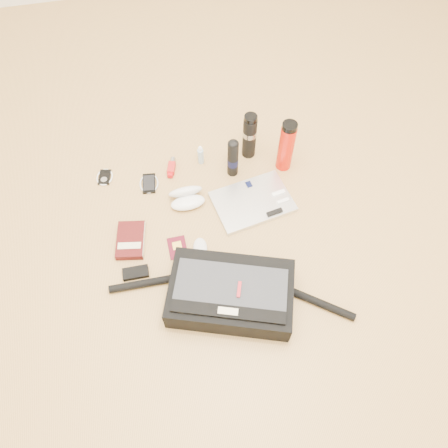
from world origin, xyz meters
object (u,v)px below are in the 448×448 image
Objects in this scene: messenger_bag at (230,293)px; thermos_red at (286,146)px; book at (131,240)px; laptop at (253,202)px; thermos_black at (250,136)px.

messenger_bag is 3.37× the size of thermos_red.
messenger_bag is 4.80× the size of book.
messenger_bag is 2.46× the size of laptop.
book is at bearing 155.02° from messenger_bag.
laptop is 1.52× the size of thermos_black.
thermos_red reaches higher than book.
thermos_black reaches higher than book.
thermos_red is at bearing 33.01° from laptop.
book is (-0.56, -0.09, 0.00)m from laptop.
book is at bearing -148.33° from thermos_black.
thermos_red is (0.20, 0.18, 0.12)m from laptop.
book is 0.70× the size of thermos_red.
book is 0.73m from thermos_black.
messenger_bag is 0.48m from laptop.
thermos_red reaches higher than laptop.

